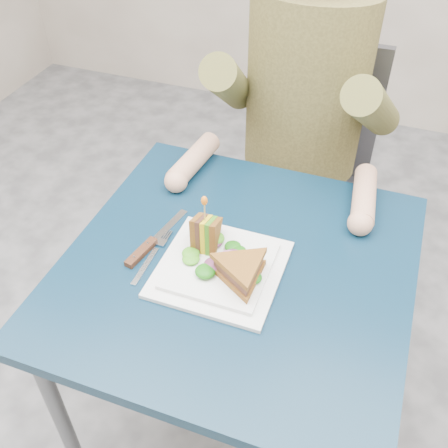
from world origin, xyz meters
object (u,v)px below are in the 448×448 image
at_px(sandwich_flat, 241,271).
at_px(knife, 147,247).
at_px(chair, 303,164).
at_px(table, 237,287).
at_px(sandwich_upright, 205,233).
at_px(plate, 220,268).
at_px(fork, 151,257).
at_px(diner, 307,74).

distance_m(sandwich_flat, knife, 0.24).
bearing_deg(chair, sandwich_flat, -87.88).
relative_size(table, sandwich_upright, 5.92).
height_order(plate, knife, plate).
xyz_separation_m(plate, knife, (-0.18, 0.01, -0.00)).
relative_size(plate, fork, 1.45).
relative_size(chair, knife, 4.21).
height_order(diner, fork, diner).
height_order(sandwich_flat, fork, sandwich_flat).
bearing_deg(plate, diner, 87.37).
bearing_deg(sandwich_upright, diner, 81.93).
height_order(diner, plate, diner).
bearing_deg(sandwich_flat, fork, 178.11).
bearing_deg(plate, fork, -173.45).
height_order(diner, sandwich_flat, diner).
height_order(chair, sandwich_flat, chair).
xyz_separation_m(table, sandwich_flat, (0.03, -0.06, 0.12)).
height_order(table, chair, chair).
distance_m(diner, sandwich_upright, 0.58).
bearing_deg(fork, knife, 133.15).
relative_size(table, plate, 2.88).
bearing_deg(diner, plate, -92.63).
distance_m(fork, knife, 0.03).
relative_size(chair, sandwich_upright, 7.34).
bearing_deg(knife, chair, 73.79).
bearing_deg(knife, table, 7.85).
bearing_deg(chair, knife, -106.21).
xyz_separation_m(plate, sandwich_flat, (0.05, -0.03, 0.04)).
bearing_deg(chair, sandwich_upright, -96.73).
bearing_deg(knife, sandwich_flat, -7.33).
xyz_separation_m(sandwich_flat, fork, (-0.21, 0.01, -0.04)).
bearing_deg(plate, table, 50.47).
xyz_separation_m(table, sandwich_upright, (-0.08, 0.01, 0.13)).
height_order(chair, diner, diner).
bearing_deg(sandwich_flat, diner, 92.50).
bearing_deg(plate, chair, 87.78).
bearing_deg(fork, sandwich_flat, -1.89).
relative_size(chair, plate, 3.58).
distance_m(sandwich_flat, sandwich_upright, 0.13).
xyz_separation_m(diner, sandwich_upright, (-0.08, -0.56, -0.13)).
xyz_separation_m(table, fork, (-0.18, -0.05, 0.08)).
height_order(chair, sandwich_upright, chair).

